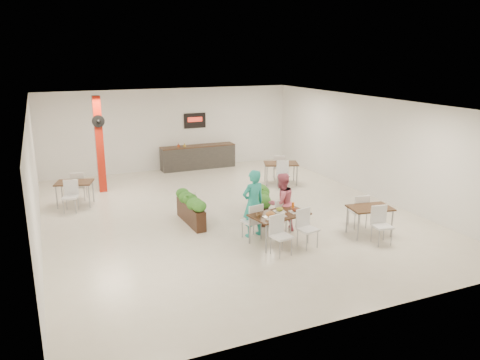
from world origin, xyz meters
The scene contains 12 objects.
ground centered at (0.00, 0.00, 0.00)m, with size 12.00×12.00×0.00m, color beige.
room_shell centered at (0.00, 0.00, 2.01)m, with size 10.10×12.10×3.22m.
red_column centered at (-3.00, 3.79, 1.64)m, with size 0.40×0.41×3.20m.
service_counter centered at (1.00, 5.65, 0.49)m, with size 3.00×0.64×2.20m.
main_table centered at (0.38, -2.50, 0.64)m, with size 1.52×1.81×0.92m.
diner_man centered at (-0.01, -1.84, 0.87)m, with size 0.63×0.42×1.74m, color teal.
diner_woman centered at (0.79, -1.84, 0.78)m, with size 0.76×0.59×1.57m, color #DD627D.
planter_left centered at (-1.19, -0.33, 0.49)m, with size 0.45×1.74×0.90m.
planter_right centered at (0.81, -0.68, 0.48)m, with size 0.91×1.60×0.88m.
side_table_a centered at (-3.96, 2.55, 0.62)m, with size 1.23×1.67×0.92m.
side_table_b centered at (3.00, 2.32, 0.63)m, with size 1.38×1.66×0.92m.
side_table_c centered at (2.75, -2.95, 0.61)m, with size 1.15×1.66×0.92m.
Camera 1 is at (-4.72, -11.98, 4.51)m, focal length 35.00 mm.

